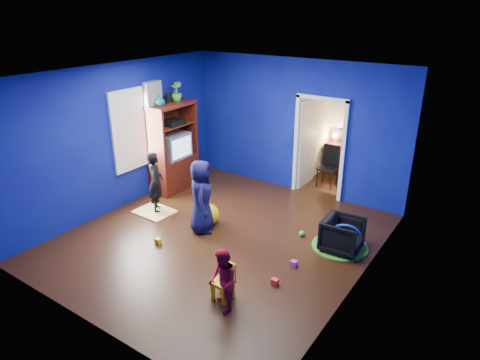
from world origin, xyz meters
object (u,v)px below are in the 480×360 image
Objects in this scene: armchair at (342,235)px; study_desk at (343,159)px; crt_tv at (174,146)px; vase at (160,100)px; play_mat at (340,246)px; child_black at (156,182)px; tv_armoire at (173,147)px; child_navy at (201,197)px; folding_chair at (328,167)px; toddler_red at (223,281)px; hopper_ball at (208,214)px; kid_chair at (223,283)px.

armchair is 0.74× the size of study_desk.
armchair is 0.93× the size of crt_tv.
play_mat is (4.12, -0.02, -2.06)m from vase.
tv_armoire is at bearing -18.19° from child_black.
vase reaches higher than tv_armoire.
child_black is 1.30× the size of play_mat.
child_navy is 3.43m from folding_chair.
child_navy reaches higher than toddler_red.
folding_chair is (2.82, 2.06, -0.52)m from tv_armoire.
child_navy is 3.31× the size of hopper_ball.
child_navy is 1.97× the size of crt_tv.
kid_chair is 2.43m from play_mat.
crt_tv is at bearing 82.41° from vase.
folding_chair is at bearing 118.66° from play_mat.
tv_armoire is at bearing -178.08° from toddler_red.
child_navy reaches higher than armchair.
toddler_red reaches higher than kid_chair.
child_navy is 2.75× the size of kid_chair.
study_desk is (1.05, 4.22, -0.31)m from child_navy.
hopper_ball is 0.83× the size of kid_chair.
armchair is 4.25m from tv_armoire.
child_navy is (-2.40, -0.80, 0.39)m from armchair.
tv_armoire is 4.18m from study_desk.
toddler_red is 1.01× the size of folding_chair.
crt_tv is 3.51m from folding_chair.
study_desk is (-1.30, 3.34, 0.36)m from play_mat.
armchair reaches higher than kid_chair.
hopper_ball is at bearing -25.50° from child_navy.
tv_armoire is 2.23× the size of study_desk.
study_desk is at bearing 74.55° from hopper_ball.
armchair is at bearing -68.41° from study_desk.
crt_tv is at bearing 144.81° from kid_chair.
folding_chair is at bearing -79.85° from child_black.
armchair is at bearing -122.94° from child_black.
kid_chair is at bearing -34.92° from vase.
toddler_red is 0.33m from kid_chair.
child_black is at bearing 47.59° from child_navy.
crt_tv is 1.68× the size of hopper_ball.
study_desk is (2.82, 3.32, -1.70)m from vase.
child_navy is at bearing -103.94° from study_desk.
study_desk reaches higher than hopper_ball.
toddler_red reaches higher than folding_chair.
toddler_red is at bearing -163.78° from child_black.
vase is at bearing 26.36° from child_navy.
play_mat is at bearing 30.03° from armchair.
vase is at bearing 179.75° from play_mat.
crt_tv is 4.21m from kid_chair.
vase is 0.24× the size of folding_chair.
crt_tv is 1.40× the size of kid_chair.
child_navy is at bearing 140.65° from kid_chair.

